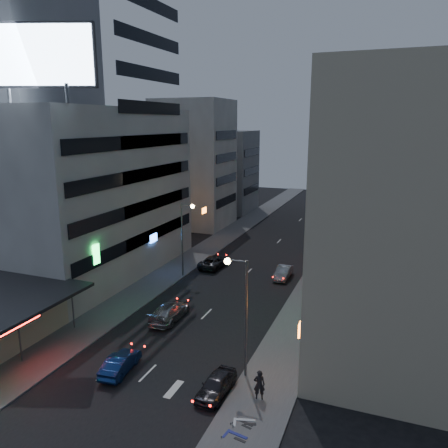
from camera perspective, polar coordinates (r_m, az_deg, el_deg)
The scene contains 27 objects.
ground at distance 28.84m, azimuth -14.34°, elevation -22.29°, with size 180.00×180.00×0.00m, color black.
sidewalk_left at distance 56.12m, azimuth -3.29°, elevation -3.94°, with size 4.00×120.00×0.12m, color #4C4C4F.
sidewalk_right at distance 51.86m, azimuth 13.11°, elevation -5.72°, with size 4.00×120.00×0.12m, color #4C4C4F.
white_building at distance 50.43m, azimuth -17.62°, elevation 3.95°, with size 14.00×24.00×18.00m, color beige.
grey_tower at distance 58.08m, azimuth -23.42°, elevation 12.57°, with size 10.00×14.00×34.00m, color gray.
shophouse_near at distance 29.98m, azimuth 21.87°, elevation -0.40°, with size 10.00×11.00×20.00m, color tan.
shophouse_mid at distance 41.66m, azimuth 22.29°, elevation 0.34°, with size 11.00×12.00×16.00m, color gray.
shophouse_far at distance 54.04m, azimuth 21.90°, elevation 6.34°, with size 10.00×14.00×22.00m, color tan.
far_left_a at distance 70.71m, azimuth -3.91°, elevation 7.83°, with size 11.00×10.00×20.00m, color beige.
far_left_b at distance 83.04m, azimuth -0.38°, elevation 6.92°, with size 12.00×10.00×15.00m, color gray.
far_right_a at distance 69.18m, azimuth 22.14°, elevation 5.94°, with size 11.00×12.00×18.00m, color gray.
far_right_b at distance 82.90m, azimuth 22.60°, elevation 9.04°, with size 12.00×12.00×24.00m, color tan.
billboard at distance 40.00m, azimuth -23.63°, elevation 19.48°, with size 9.52×3.75×6.20m.
street_lamp_right_near at distance 28.45m, azimuth 2.17°, elevation -9.98°, with size 1.60×0.44×8.02m.
street_lamp_left at distance 46.87m, azimuth -5.09°, elevation -0.68°, with size 1.60×0.44×8.02m.
street_lamp_right_far at distance 60.40m, azimuth 12.79°, elevation 2.17°, with size 1.60×0.44×8.02m.
parked_car_right_near at distance 28.84m, azimuth -1.02°, elevation -20.27°, with size 1.54×3.82×1.30m, color #27262B.
parked_car_right_mid at distance 47.94m, azimuth 7.74°, elevation -6.32°, with size 1.37×3.94×1.30m, color #9A9DA2.
parked_car_left at distance 51.06m, azimuth -1.25°, elevation -4.92°, with size 2.30×4.98×1.38m, color #25262A.
parked_car_right_far at distance 58.93m, azimuth 11.88°, elevation -2.62°, with size 2.22×5.46×1.59m, color #989AA0.
road_car_blue at distance 31.76m, azimuth -13.39°, elevation -17.28°, with size 1.35×3.87×1.28m, color navy.
road_car_silver at distance 38.35m, azimuth -7.16°, elevation -11.30°, with size 2.04×5.01×1.45m, color #989CA0.
person at distance 28.18m, azimuth 4.63°, elevation -20.18°, with size 0.69×0.46×1.90m, color black.
scooter_black_a at distance 24.77m, azimuth -1.76°, elevation -26.52°, with size 1.99×0.66×1.22m, color black, non-canonical shape.
scooter_blue at distance 25.62m, azimuth 3.25°, elevation -25.11°, with size 1.85×0.62×1.13m, color navy, non-canonical shape.
scooter_black_b at distance 26.45m, azimuth 4.00°, elevation -23.84°, with size 1.69×0.56×1.03m, color black, non-canonical shape.
scooter_silver_b at distance 26.79m, azimuth 4.22°, elevation -23.15°, with size 1.86×0.62×1.14m, color #B1B2B9, non-canonical shape.
Camera 1 is at (14.37, -18.75, 16.54)m, focal length 35.00 mm.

